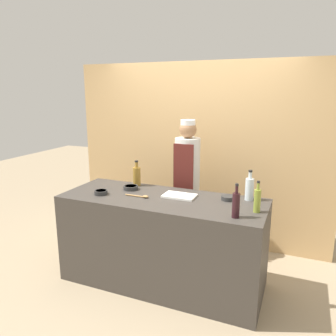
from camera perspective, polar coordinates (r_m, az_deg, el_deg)
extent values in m
plane|color=tan|center=(3.79, -0.98, -19.07)|extent=(14.00, 14.00, 0.00)
cube|color=tan|center=(4.44, 5.39, 2.46)|extent=(3.48, 0.18, 2.40)
cube|color=#3D3833|center=(3.56, -1.02, -12.54)|extent=(2.11, 0.80, 0.96)
cylinder|color=#2D2D2D|center=(3.67, -6.51, -3.41)|extent=(0.16, 0.16, 0.04)
cylinder|color=brown|center=(3.67, -6.52, -3.19)|extent=(0.13, 0.13, 0.01)
cylinder|color=#2D2D2D|center=(3.36, 10.44, -5.15)|extent=(0.14, 0.14, 0.04)
cylinder|color=green|center=(3.36, 10.45, -4.91)|extent=(0.12, 0.12, 0.01)
cylinder|color=#2D2D2D|center=(3.55, -11.60, -4.17)|extent=(0.14, 0.14, 0.04)
cylinder|color=silver|center=(3.55, -11.61, -3.93)|extent=(0.11, 0.11, 0.01)
cube|color=white|center=(3.41, 2.03, -4.86)|extent=(0.34, 0.21, 0.02)
cylinder|color=silver|center=(3.38, 14.00, -3.63)|extent=(0.09, 0.09, 0.22)
cylinder|color=silver|center=(3.34, 14.13, -1.25)|extent=(0.03, 0.03, 0.07)
cylinder|color=black|center=(3.33, 14.17, -0.53)|extent=(0.04, 0.04, 0.02)
cylinder|color=olive|center=(3.80, -5.46, -1.48)|extent=(0.09, 0.09, 0.21)
cylinder|color=olive|center=(3.77, -5.51, 0.56)|extent=(0.04, 0.04, 0.07)
cylinder|color=black|center=(3.76, -5.52, 1.18)|extent=(0.04, 0.04, 0.02)
cylinder|color=olive|center=(3.06, 15.28, -5.58)|extent=(0.06, 0.06, 0.21)
cylinder|color=olive|center=(3.02, 15.44, -3.11)|extent=(0.02, 0.02, 0.06)
cylinder|color=black|center=(3.01, 15.48, -2.36)|extent=(0.03, 0.03, 0.02)
cylinder|color=black|center=(2.89, 11.74, -6.40)|extent=(0.07, 0.07, 0.22)
cylinder|color=black|center=(2.85, 11.88, -3.69)|extent=(0.03, 0.03, 0.07)
cylinder|color=black|center=(2.84, 11.92, -2.86)|extent=(0.03, 0.03, 0.02)
cylinder|color=#B2844C|center=(3.43, -5.81, -4.83)|extent=(0.21, 0.02, 0.02)
ellipsoid|color=#B2844C|center=(3.37, -3.93, -4.96)|extent=(0.06, 0.05, 0.02)
cylinder|color=#28282D|center=(4.15, 3.26, -9.34)|extent=(0.22, 0.22, 0.87)
cylinder|color=silver|center=(3.92, 3.40, 0.74)|extent=(0.30, 0.30, 0.62)
cube|color=#561E19|center=(3.80, 2.68, -0.05)|extent=(0.24, 0.02, 0.57)
sphere|color=#9E704C|center=(3.86, 3.49, 6.72)|extent=(0.20, 0.20, 0.20)
cylinder|color=white|center=(3.85, 3.50, 7.85)|extent=(0.17, 0.17, 0.07)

